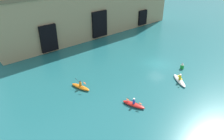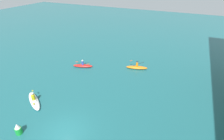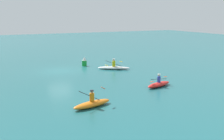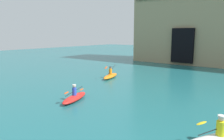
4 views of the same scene
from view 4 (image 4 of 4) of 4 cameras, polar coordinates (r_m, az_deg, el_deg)
The scene contains 3 objects.
kayak_red at distance 14.98m, azimuth -9.76°, elevation -7.03°, with size 1.68×2.98×1.10m.
kayak_orange at distance 22.14m, azimuth -0.42°, elevation -1.49°, with size 1.56×3.13×1.31m.
kayak_white at distance 10.33m, azimuth 26.35°, elevation -15.63°, with size 2.59×3.49×1.20m.
Camera 4 is at (-0.26, -14.92, 4.43)m, focal length 35.00 mm.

